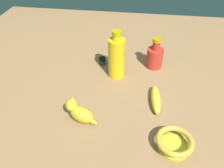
% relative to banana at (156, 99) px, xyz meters
% --- Properties ---
extents(ground, '(2.00, 2.00, 0.00)m').
position_rel_banana_xyz_m(ground, '(-0.03, -0.19, -0.02)').
color(ground, '#936D47').
extents(banana, '(0.18, 0.05, 0.04)m').
position_rel_banana_xyz_m(banana, '(0.00, 0.00, 0.00)').
color(banana, yellow).
rests_on(banana, ground).
extents(bottle_tall, '(0.08, 0.08, 0.24)m').
position_rel_banana_xyz_m(bottle_tall, '(-0.17, -0.19, 0.09)').
color(bottle_tall, yellow).
rests_on(bottle_tall, ground).
extents(cat_figurine, '(0.09, 0.14, 0.09)m').
position_rel_banana_xyz_m(cat_figurine, '(0.14, -0.30, 0.02)').
color(cat_figurine, gold).
rests_on(cat_figurine, ground).
extents(bowl, '(0.13, 0.13, 0.05)m').
position_rel_banana_xyz_m(bowl, '(0.23, 0.06, 0.01)').
color(bowl, gold).
rests_on(bowl, ground).
extents(nail_polish_jar, '(0.04, 0.04, 0.04)m').
position_rel_banana_xyz_m(nail_polish_jar, '(-0.27, -0.28, -0.00)').
color(nail_polish_jar, '#1F4727').
rests_on(nail_polish_jar, ground).
extents(bottle_short, '(0.08, 0.08, 0.16)m').
position_rel_banana_xyz_m(bottle_short, '(-0.28, -0.01, 0.04)').
color(bottle_short, '#B72E24').
rests_on(bottle_short, ground).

